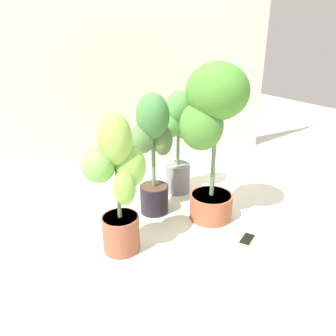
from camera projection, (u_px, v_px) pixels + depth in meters
ground_plane at (161, 223)px, 2.05m from camera, size 8.00×8.00×0.00m
mylar_back_wall at (104, 49)px, 2.35m from camera, size 3.20×0.01×2.00m
potted_plant_back_right at (178, 137)px, 2.30m from camera, size 0.34×0.25×0.75m
potted_plant_center at (153, 147)px, 2.01m from camera, size 0.28×0.28×0.79m
potted_plant_front_left at (118, 182)px, 1.64m from camera, size 0.35×0.25×0.77m
potted_plant_front_right at (212, 123)px, 1.86m from camera, size 0.47×0.45×0.97m
cell_phone at (247, 239)px, 1.88m from camera, size 0.16×0.13×0.01m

